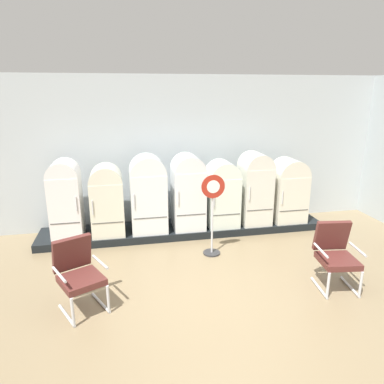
# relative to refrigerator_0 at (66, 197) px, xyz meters

# --- Properties ---
(ground) EXTENTS (12.00, 10.00, 0.05)m
(ground) POSITION_rel_refrigerator_0_xyz_m (2.35, -2.93, -0.99)
(ground) COLOR #837051
(back_wall) EXTENTS (11.76, 0.12, 3.28)m
(back_wall) POSITION_rel_refrigerator_0_xyz_m (2.35, 0.73, 0.68)
(back_wall) COLOR #B6C0C4
(back_wall) RESTS_ON ground
(display_plinth) EXTENTS (5.99, 0.95, 0.15)m
(display_plinth) POSITION_rel_refrigerator_0_xyz_m (2.35, 0.10, -0.89)
(display_plinth) COLOR black
(display_plinth) RESTS_ON ground
(refrigerator_0) EXTENTS (0.58, 0.70, 1.53)m
(refrigerator_0) POSITION_rel_refrigerator_0_xyz_m (0.00, 0.00, 0.00)
(refrigerator_0) COLOR white
(refrigerator_0) RESTS_ON display_plinth
(refrigerator_1) EXTENTS (0.64, 0.69, 1.41)m
(refrigerator_1) POSITION_rel_refrigerator_0_xyz_m (0.78, -0.00, -0.07)
(refrigerator_1) COLOR silver
(refrigerator_1) RESTS_ON display_plinth
(refrigerator_2) EXTENTS (0.71, 0.71, 1.57)m
(refrigerator_2) POSITION_rel_refrigerator_0_xyz_m (1.59, 0.00, 0.01)
(refrigerator_2) COLOR white
(refrigerator_2) RESTS_ON display_plinth
(refrigerator_3) EXTENTS (0.64, 0.71, 1.55)m
(refrigerator_3) POSITION_rel_refrigerator_0_xyz_m (2.42, 0.01, 0.01)
(refrigerator_3) COLOR white
(refrigerator_3) RESTS_ON display_plinth
(refrigerator_4) EXTENTS (0.64, 0.67, 1.40)m
(refrigerator_4) POSITION_rel_refrigerator_0_xyz_m (3.15, -0.01, -0.08)
(refrigerator_4) COLOR silver
(refrigerator_4) RESTS_ON display_plinth
(refrigerator_5) EXTENTS (0.61, 0.70, 1.54)m
(refrigerator_5) POSITION_rel_refrigerator_0_xyz_m (3.88, 0.00, 0.00)
(refrigerator_5) COLOR silver
(refrigerator_5) RESTS_ON display_plinth
(refrigerator_6) EXTENTS (0.70, 0.68, 1.38)m
(refrigerator_6) POSITION_rel_refrigerator_0_xyz_m (4.65, -0.01, -0.09)
(refrigerator_6) COLOR silver
(refrigerator_6) RESTS_ON display_plinth
(armchair_left) EXTENTS (0.78, 0.83, 1.02)m
(armchair_left) POSITION_rel_refrigerator_0_xyz_m (0.43, -2.32, -0.40)
(armchair_left) COLOR silver
(armchair_left) RESTS_ON ground
(armchair_right) EXTENTS (0.66, 0.73, 1.02)m
(armchair_right) POSITION_rel_refrigerator_0_xyz_m (4.24, -2.49, -0.40)
(armchair_right) COLOR silver
(armchair_right) RESTS_ON ground
(sign_stand) EXTENTS (0.43, 0.32, 1.53)m
(sign_stand) POSITION_rel_refrigerator_0_xyz_m (2.67, -1.05, -0.24)
(sign_stand) COLOR #2D2D30
(sign_stand) RESTS_ON ground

